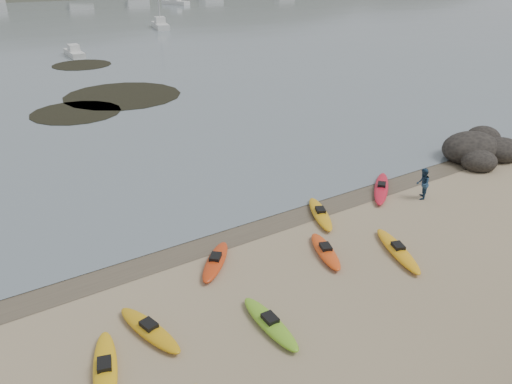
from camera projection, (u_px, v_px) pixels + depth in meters
ground at (256, 221)px, 23.00m from camera, size 600.00×600.00×0.00m
wet_sand at (260, 224)px, 22.77m from camera, size 60.00×60.00×0.00m
kayaks at (292, 259)px, 19.80m from camera, size 18.67×8.76×0.34m
person_east at (423, 184)px, 24.88m from camera, size 0.99×0.96×1.61m
rock_cluster at (479, 153)px, 30.37m from camera, size 5.44×4.03×1.92m
kelp_mats at (102, 91)px, 45.62m from camera, size 13.47×26.06×0.04m
far_hills at (71, 34)px, 196.32m from camera, size 550.00×135.00×80.00m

